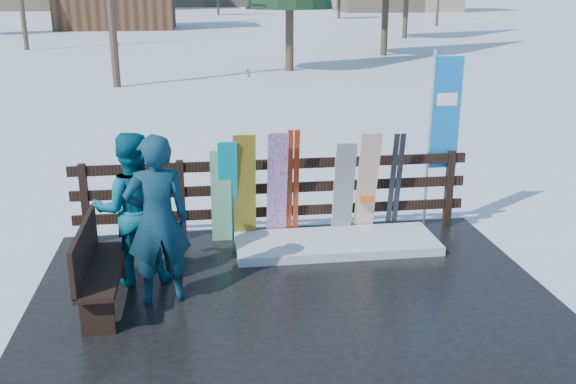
{
  "coord_description": "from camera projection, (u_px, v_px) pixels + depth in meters",
  "views": [
    {
      "loc": [
        -0.99,
        -6.4,
        3.48
      ],
      "look_at": [
        0.04,
        1.0,
        1.1
      ],
      "focal_mm": 40.0,
      "sensor_mm": 36.0,
      "label": 1
    }
  ],
  "objects": [
    {
      "name": "person_back",
      "position": [
        132.0,
        209.0,
        7.56
      ],
      "size": [
        0.97,
        0.8,
        1.84
      ],
      "primitive_type": "imported",
      "rotation": [
        0.0,
        0.0,
        3.27
      ],
      "color": "#07566E",
      "rests_on": "deck"
    },
    {
      "name": "snowboard_1",
      "position": [
        221.0,
        197.0,
        8.77
      ],
      "size": [
        0.28,
        0.22,
        1.35
      ],
      "primitive_type": "cube",
      "rotation": [
        0.15,
        0.0,
        0.0
      ],
      "color": "silver",
      "rests_on": "deck"
    },
    {
      "name": "ground",
      "position": [
        297.0,
        312.0,
        7.23
      ],
      "size": [
        700.0,
        700.0,
        0.0
      ],
      "primitive_type": "plane",
      "color": "white",
      "rests_on": "ground"
    },
    {
      "name": "snowboard_5",
      "position": [
        367.0,
        184.0,
        9.01
      ],
      "size": [
        0.29,
        0.38,
        1.54
      ],
      "primitive_type": "cube",
      "rotation": [
        0.22,
        0.0,
        0.0
      ],
      "color": "white",
      "rests_on": "deck"
    },
    {
      "name": "snowboard_3",
      "position": [
        277.0,
        186.0,
        8.84
      ],
      "size": [
        0.28,
        0.39,
        1.59
      ],
      "primitive_type": "cube",
      "rotation": [
        0.23,
        0.0,
        0.0
      ],
      "color": "silver",
      "rests_on": "deck"
    },
    {
      "name": "fence",
      "position": [
        274.0,
        191.0,
        9.08
      ],
      "size": [
        5.6,
        0.1,
        1.15
      ],
      "color": "black",
      "rests_on": "deck"
    },
    {
      "name": "deck",
      "position": [
        297.0,
        308.0,
        7.22
      ],
      "size": [
        6.0,
        5.0,
        0.08
      ],
      "primitive_type": "cube",
      "color": "black",
      "rests_on": "ground"
    },
    {
      "name": "bench",
      "position": [
        96.0,
        265.0,
        7.0
      ],
      "size": [
        0.41,
        1.5,
        0.97
      ],
      "color": "black",
      "rests_on": "deck"
    },
    {
      "name": "snowboard_4",
      "position": [
        344.0,
        190.0,
        8.99
      ],
      "size": [
        0.29,
        0.28,
        1.4
      ],
      "primitive_type": "cube",
      "rotation": [
        0.18,
        0.0,
        0.0
      ],
      "color": "black",
      "rests_on": "deck"
    },
    {
      "name": "snowboard_0",
      "position": [
        228.0,
        192.0,
        8.76
      ],
      "size": [
        0.26,
        0.31,
        1.48
      ],
      "primitive_type": "cube",
      "rotation": [
        0.19,
        0.0,
        0.0
      ],
      "color": "#04A5BE",
      "rests_on": "deck"
    },
    {
      "name": "person_front",
      "position": [
        158.0,
        220.0,
        7.03
      ],
      "size": [
        0.78,
        0.59,
        1.94
      ],
      "primitive_type": "imported",
      "rotation": [
        0.0,
        0.0,
        3.33
      ],
      "color": "#0F4753",
      "rests_on": "deck"
    },
    {
      "name": "ski_pair_a",
      "position": [
        293.0,
        184.0,
        8.93
      ],
      "size": [
        0.17,
        0.22,
        1.59
      ],
      "color": "#9C2B13",
      "rests_on": "deck"
    },
    {
      "name": "snowboard_2",
      "position": [
        245.0,
        189.0,
        8.78
      ],
      "size": [
        0.3,
        0.24,
        1.56
      ],
      "primitive_type": "cube",
      "rotation": [
        0.14,
        0.0,
        0.0
      ],
      "color": "yellow",
      "rests_on": "deck"
    },
    {
      "name": "ski_pair_b",
      "position": [
        395.0,
        183.0,
        9.14
      ],
      "size": [
        0.17,
        0.27,
        1.5
      ],
      "color": "black",
      "rests_on": "deck"
    },
    {
      "name": "rental_flag",
      "position": [
        442.0,
        120.0,
        9.16
      ],
      "size": [
        0.45,
        0.04,
        2.6
      ],
      "color": "silver",
      "rests_on": "deck"
    },
    {
      "name": "snow_patch",
      "position": [
        336.0,
        243.0,
        8.8
      ],
      "size": [
        2.75,
        1.0,
        0.12
      ],
      "primitive_type": "cube",
      "color": "white",
      "rests_on": "deck"
    }
  ]
}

